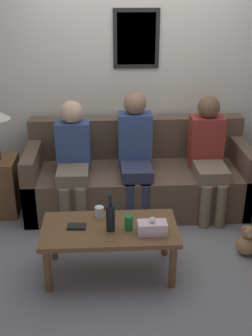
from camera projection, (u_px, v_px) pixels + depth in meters
name	position (u px, v px, depth m)	size (l,w,h in m)	color
ground_plane	(142.00, 228.00, 4.17)	(16.00, 16.00, 0.00)	gray
wall_back	(136.00, 76.00, 4.55)	(9.00, 0.08, 2.60)	silver
couch_main	(138.00, 177.00, 4.52)	(2.32, 0.88, 0.90)	brown
coffee_table	(110.00, 234.00, 3.41)	(1.10, 0.55, 0.43)	brown
wine_bottle	(110.00, 217.00, 3.30)	(0.07, 0.07, 0.32)	black
drinking_glass	(99.00, 212.00, 3.51)	(0.08, 0.08, 0.10)	silver
book_stack	(77.00, 226.00, 3.38)	(0.15, 0.09, 0.02)	black
soda_can	(129.00, 223.00, 3.33)	(0.07, 0.07, 0.12)	#197A38
tissue_box	(152.00, 227.00, 3.28)	(0.23, 0.12, 0.15)	silver
person_left	(73.00, 156.00, 4.19)	(0.34, 0.60, 1.18)	#756651
person_middle	(135.00, 150.00, 4.25)	(0.34, 0.60, 1.25)	#2D334C
person_right	(208.00, 152.00, 4.26)	(0.34, 0.64, 1.20)	#756651
teddy_bear	(247.00, 242.00, 3.74)	(0.18, 0.18, 0.29)	#A87A51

